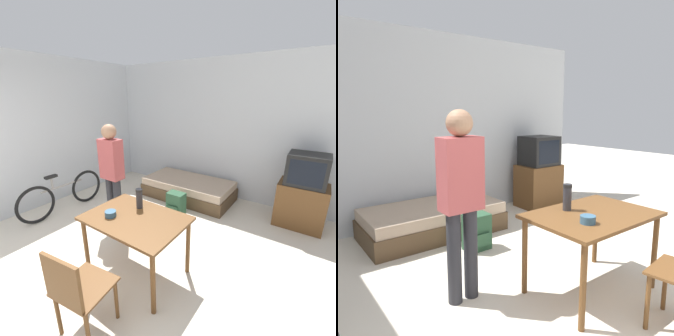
% 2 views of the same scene
% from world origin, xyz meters
% --- Properties ---
extents(ground_plane, '(20.00, 20.00, 0.00)m').
position_xyz_m(ground_plane, '(0.00, 0.00, 0.00)').
color(ground_plane, beige).
extents(wall_back, '(5.61, 0.06, 2.70)m').
position_xyz_m(wall_back, '(0.00, 3.75, 1.35)').
color(wall_back, silver).
rests_on(wall_back, ground_plane).
extents(wall_left, '(0.06, 4.72, 2.70)m').
position_xyz_m(wall_left, '(-2.34, 1.86, 1.35)').
color(wall_left, silver).
rests_on(wall_left, ground_plane).
extents(daybed, '(1.77, 0.92, 0.39)m').
position_xyz_m(daybed, '(-0.19, 3.18, 0.19)').
color(daybed, '#4C3823').
rests_on(daybed, ground_plane).
extents(tv, '(0.69, 0.51, 1.19)m').
position_xyz_m(tv, '(1.79, 3.29, 0.56)').
color(tv, brown).
rests_on(tv, ground_plane).
extents(dining_table, '(1.11, 0.77, 0.73)m').
position_xyz_m(dining_table, '(0.33, 1.05, 0.63)').
color(dining_table, brown).
rests_on(dining_table, ground_plane).
extents(wooden_chair, '(0.48, 0.48, 0.87)m').
position_xyz_m(wooden_chair, '(0.44, 0.21, 0.50)').
color(wooden_chair, brown).
rests_on(wooden_chair, ground_plane).
extents(bicycle, '(0.08, 1.60, 0.73)m').
position_xyz_m(bicycle, '(-1.75, 1.41, 0.33)').
color(bicycle, black).
rests_on(bicycle, ground_plane).
extents(person_standing, '(0.34, 0.22, 1.62)m').
position_xyz_m(person_standing, '(-0.65, 1.61, 0.94)').
color(person_standing, '#28282D').
rests_on(person_standing, ground_plane).
extents(thermos_flask, '(0.08, 0.08, 0.24)m').
position_xyz_m(thermos_flask, '(0.22, 1.25, 0.86)').
color(thermos_flask, '#2D2D33').
rests_on(thermos_flask, dining_table).
extents(mate_bowl, '(0.12, 0.12, 0.06)m').
position_xyz_m(mate_bowl, '(0.10, 0.91, 0.76)').
color(mate_bowl, '#335670').
rests_on(mate_bowl, dining_table).
extents(backpack, '(0.29, 0.23, 0.42)m').
position_xyz_m(backpack, '(0.00, 2.42, 0.21)').
color(backpack, '#284C33').
rests_on(backpack, ground_plane).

